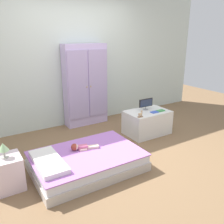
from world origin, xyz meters
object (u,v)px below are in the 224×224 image
at_px(nightstand, 7,173).
at_px(book_green, 161,111).
at_px(doll, 80,147).
at_px(tv_stand, 147,122).
at_px(wardrobe, 85,85).
at_px(rocking_horse_toy, 141,114).
at_px(book_blue, 154,112).
at_px(tv_monitor, 146,103).
at_px(table_lamp, 3,148).
at_px(bed, 87,161).

xyz_separation_m(nightstand, book_green, (2.72, 0.31, 0.24)).
xyz_separation_m(doll, tv_stand, (1.55, 0.40, -0.06)).
xyz_separation_m(wardrobe, rocking_horse_toy, (0.41, -1.27, -0.32)).
xyz_separation_m(tv_stand, book_blue, (0.06, -0.12, 0.23)).
height_order(tv_monitor, book_green, tv_monitor).
distance_m(nightstand, wardrobe, 2.42).
relative_size(doll, nightstand, 0.93).
bearing_deg(tv_stand, book_green, -29.88).
bearing_deg(wardrobe, book_green, -52.15).
height_order(doll, table_lamp, table_lamp).
xyz_separation_m(tv_monitor, book_green, (0.18, -0.21, -0.12)).
bearing_deg(book_green, book_blue, 180.00).
bearing_deg(book_blue, nightstand, -173.20).
xyz_separation_m(tv_stand, tv_monitor, (0.03, 0.09, 0.34)).
height_order(nightstand, tv_stand, tv_stand).
bearing_deg(bed, book_green, 13.82).
relative_size(table_lamp, rocking_horse_toy, 1.59).
height_order(table_lamp, tv_stand, table_lamp).
bearing_deg(tv_monitor, table_lamp, -168.51).
bearing_deg(wardrobe, tv_stand, -56.15).
distance_m(wardrobe, book_blue, 1.48).
bearing_deg(doll, table_lamp, -178.26).
bearing_deg(table_lamp, bed, -6.59).
distance_m(bed, book_green, 1.80).
distance_m(rocking_horse_toy, book_blue, 0.38).
height_order(table_lamp, tv_monitor, tv_monitor).
distance_m(bed, nightstand, 1.01).
bearing_deg(tv_stand, doll, -165.62).
bearing_deg(table_lamp, rocking_horse_toy, 6.20).
xyz_separation_m(table_lamp, wardrobe, (1.79, 1.51, 0.27)).
bearing_deg(rocking_horse_toy, table_lamp, -173.80).
bearing_deg(doll, nightstand, -178.26).
bearing_deg(rocking_horse_toy, bed, -163.51).
relative_size(bed, table_lamp, 7.81).
bearing_deg(wardrobe, bed, -115.85).
distance_m(table_lamp, book_green, 2.74).
height_order(bed, doll, doll).
relative_size(doll, wardrobe, 0.24).
distance_m(tv_monitor, book_green, 0.30).
bearing_deg(book_green, nightstand, -173.57).
distance_m(tv_stand, book_blue, 0.26).
bearing_deg(tv_stand, tv_monitor, 71.64).
distance_m(book_blue, book_green, 0.15).
bearing_deg(nightstand, tv_monitor, 11.49).
relative_size(nightstand, rocking_horse_toy, 3.53).
bearing_deg(bed, tv_monitor, 22.34).
bearing_deg(book_green, tv_monitor, 130.22).
xyz_separation_m(bed, book_green, (1.72, 0.42, 0.32)).
distance_m(doll, nightstand, 0.97).
height_order(doll, nightstand, nightstand).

